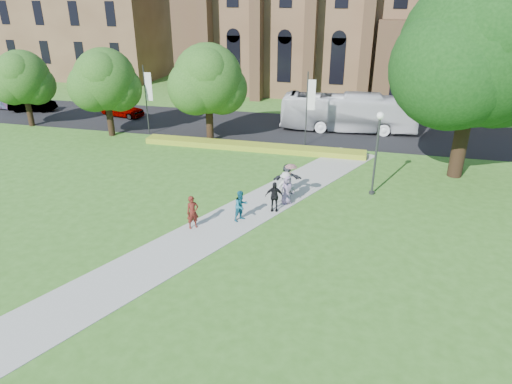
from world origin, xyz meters
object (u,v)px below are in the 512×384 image
(pedestrian_0, at_px, (193,212))
(car_0, at_px, (123,109))
(streetlamp, at_px, (377,144))
(tour_coach, at_px, (348,112))
(car_2, at_px, (11,103))
(car_1, at_px, (32,104))
(large_tree, at_px, (478,50))

(pedestrian_0, bearing_deg, car_0, 85.51)
(streetlamp, relative_size, tour_coach, 0.44)
(car_0, bearing_deg, car_2, 100.61)
(car_1, relative_size, pedestrian_0, 2.52)
(large_tree, xyz_separation_m, car_0, (-30.27, 9.14, -7.58))
(tour_coach, bearing_deg, streetlamp, -173.59)
(car_2, height_order, pedestrian_0, pedestrian_0)
(tour_coach, height_order, pedestrian_0, tour_coach)
(car_1, bearing_deg, pedestrian_0, -142.70)
(car_0, xyz_separation_m, car_2, (-13.35, 0.06, -0.09))
(large_tree, xyz_separation_m, car_2, (-43.62, 9.20, -7.67))
(large_tree, relative_size, pedestrian_0, 7.21)
(streetlamp, xyz_separation_m, car_1, (-35.09, 13.33, -2.52))
(car_1, bearing_deg, car_2, 68.45)
(car_0, distance_m, car_1, 10.32)
(pedestrian_0, bearing_deg, streetlamp, -4.54)
(car_0, bearing_deg, large_tree, -95.92)
(streetlamp, bearing_deg, large_tree, 39.29)
(tour_coach, relative_size, car_0, 2.69)
(car_0, bearing_deg, pedestrian_0, -132.19)
(streetlamp, distance_m, car_2, 40.59)
(streetlamp, distance_m, car_1, 37.62)
(car_1, height_order, car_2, car_1)
(streetlamp, relative_size, pedestrian_0, 2.86)
(tour_coach, bearing_deg, large_tree, -143.39)
(car_0, bearing_deg, streetlamp, -107.96)
(large_tree, distance_m, car_1, 42.22)
(large_tree, relative_size, car_0, 2.94)
(car_1, bearing_deg, car_0, -102.79)
(tour_coach, xyz_separation_m, car_1, (-32.66, -0.59, -0.92))
(tour_coach, distance_m, car_2, 35.70)
(streetlamp, height_order, car_0, streetlamp)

